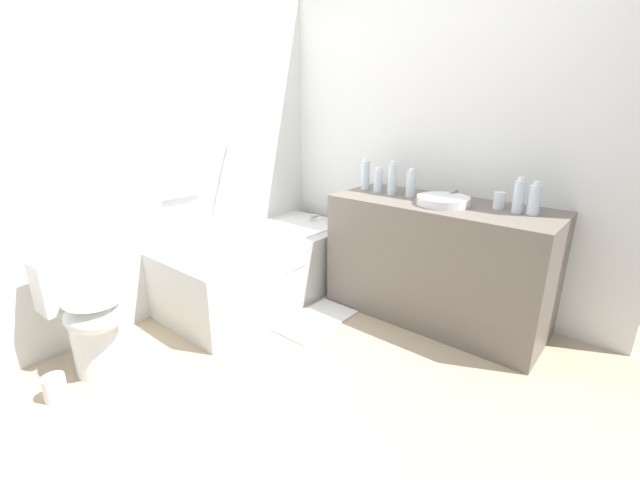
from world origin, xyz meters
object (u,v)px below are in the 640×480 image
object	(u,v)px
water_bottle_4	(378,181)
drinking_glass_1	(392,185)
water_bottle_0	(392,179)
toilet_paper_roll	(55,388)
water_bottle_1	(534,199)
water_bottle_2	(519,196)
sink_basin	(443,201)
water_bottle_3	(411,184)
bathtub	(263,265)
toilet	(88,314)
bath_mat	(315,320)
drinking_glass_0	(499,200)
water_bottle_5	(365,175)
sink_faucet	(456,195)

from	to	relation	value
water_bottle_4	drinking_glass_1	distance (m)	0.11
water_bottle_0	toilet_paper_roll	size ratio (longest dim) A/B	1.77
water_bottle_1	water_bottle_2	size ratio (longest dim) A/B	0.93
sink_basin	water_bottle_3	xyz separation A→B (m)	(0.08, 0.28, 0.06)
sink_basin	drinking_glass_1	world-z (taller)	drinking_glass_1
bathtub	toilet	size ratio (longest dim) A/B	2.30
water_bottle_3	bath_mat	world-z (taller)	water_bottle_3
bathtub	drinking_glass_0	xyz separation A→B (m)	(0.64, -1.49, 0.62)
water_bottle_4	bath_mat	world-z (taller)	water_bottle_4
sink_basin	water_bottle_5	xyz separation A→B (m)	(0.09, 0.66, 0.08)
water_bottle_4	toilet_paper_roll	size ratio (longest dim) A/B	1.37
water_bottle_0	bath_mat	world-z (taller)	water_bottle_0
bathtub	drinking_glass_1	xyz separation A→B (m)	(0.64, -0.72, 0.62)
bathtub	water_bottle_2	distance (m)	1.84
water_bottle_3	toilet	bearing A→B (deg)	152.70
toilet	drinking_glass_0	xyz separation A→B (m)	(1.90, -1.55, 0.54)
toilet	toilet_paper_roll	size ratio (longest dim) A/B	4.97
water_bottle_5	drinking_glass_0	bearing A→B (deg)	-87.60
sink_basin	toilet_paper_roll	xyz separation A→B (m)	(-2.04, 1.12, -0.79)
sink_basin	water_bottle_4	size ratio (longest dim) A/B	1.83
toilet_paper_roll	bath_mat	bearing A→B (deg)	-18.75
water_bottle_2	sink_basin	bearing A→B (deg)	102.82
water_bottle_2	bath_mat	size ratio (longest dim) A/B	0.36
sink_faucet	drinking_glass_1	world-z (taller)	drinking_glass_1
bathtub	drinking_glass_1	distance (m)	1.15
water_bottle_2	toilet_paper_roll	bearing A→B (deg)	144.11
bath_mat	water_bottle_5	bearing A→B (deg)	4.48
water_bottle_0	toilet_paper_roll	distance (m)	2.37
toilet	drinking_glass_1	bearing A→B (deg)	64.66
sink_faucet	bath_mat	size ratio (longest dim) A/B	0.26
sink_faucet	drinking_glass_0	bearing A→B (deg)	-102.83
toilet	water_bottle_5	distance (m)	2.04
water_bottle_4	water_bottle_2	bearing A→B (deg)	-87.60
sink_faucet	water_bottle_1	size ratio (longest dim) A/B	0.77
drinking_glass_0	sink_faucet	bearing A→B (deg)	77.17
water_bottle_1	drinking_glass_0	size ratio (longest dim) A/B	1.93
toilet	bath_mat	size ratio (longest dim) A/B	1.13
drinking_glass_0	bath_mat	size ratio (longest dim) A/B	0.17
toilet	water_bottle_4	xyz separation A→B (m)	(1.83, -0.71, 0.58)
water_bottle_3	water_bottle_4	size ratio (longest dim) A/B	1.07
water_bottle_2	water_bottle_1	bearing A→B (deg)	-82.35
water_bottle_3	water_bottle_1	bearing A→B (deg)	-88.20
water_bottle_5	water_bottle_4	bearing A→B (deg)	-102.07
toilet	drinking_glass_1	size ratio (longest dim) A/B	6.71
bathtub	water_bottle_4	size ratio (longest dim) A/B	8.33
sink_basin	water_bottle_1	xyz separation A→B (m)	(0.11, -0.51, 0.07)
water_bottle_1	water_bottle_5	bearing A→B (deg)	91.12
water_bottle_1	water_bottle_4	distance (m)	1.04
drinking_glass_1	bath_mat	world-z (taller)	drinking_glass_1
drinking_glass_1	water_bottle_3	bearing A→B (deg)	-104.01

